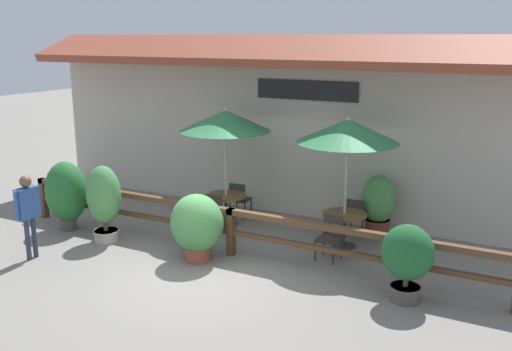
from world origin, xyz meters
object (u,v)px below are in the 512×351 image
object	(u,v)px
dining_table_near	(226,201)
patio_umbrella_near	(225,121)
patio_umbrella_middle	(348,131)
potted_plant_small_flowering	(104,199)
chair_near_wallside	(239,198)
pedestrian	(28,206)
dining_table_middle	(344,220)
potted_plant_entrance_palm	(66,193)
chair_near_streetside	(212,213)
chair_middle_wallside	(356,215)
chair_middle_streetside	(330,236)
potted_plant_broad_leaf	(407,257)
potted_plant_tall_tropical	(197,225)
potted_plant_corner_fern	(378,204)

from	to	relation	value
dining_table_near	patio_umbrella_near	bearing A→B (deg)	116.57
patio_umbrella_near	dining_table_near	size ratio (longest dim) A/B	2.96
patio_umbrella_middle	potted_plant_small_flowering	world-z (taller)	patio_umbrella_middle
patio_umbrella_near	chair_near_wallside	world-z (taller)	patio_umbrella_near
potted_plant_small_flowering	pedestrian	bearing A→B (deg)	-112.91
dining_table_middle	potted_plant_entrance_palm	distance (m)	6.07
chair_near_streetside	chair_middle_wallside	distance (m)	3.10
chair_near_streetside	chair_middle_streetside	xyz separation A→B (m)	(2.78, -0.15, 0.00)
patio_umbrella_middle	potted_plant_small_flowering	size ratio (longest dim) A/B	1.64
potted_plant_small_flowering	potted_plant_broad_leaf	xyz separation A→B (m)	(6.23, 0.15, -0.15)
patio_umbrella_middle	chair_middle_streetside	world-z (taller)	patio_umbrella_middle
chair_middle_wallside	potted_plant_small_flowering	size ratio (longest dim) A/B	0.52
potted_plant_small_flowering	potted_plant_tall_tropical	size ratio (longest dim) A/B	1.24
chair_near_streetside	chair_middle_streetside	size ratio (longest dim) A/B	1.00
chair_middle_wallside	potted_plant_broad_leaf	size ratio (longest dim) A/B	0.64
patio_umbrella_near	potted_plant_tall_tropical	size ratio (longest dim) A/B	2.03
patio_umbrella_near	potted_plant_entrance_palm	distance (m)	3.84
dining_table_middle	patio_umbrella_middle	bearing A→B (deg)	0.00
dining_table_near	chair_middle_wallside	size ratio (longest dim) A/B	1.08
chair_near_wallside	potted_plant_broad_leaf	xyz separation A→B (m)	(4.57, -2.60, 0.30)
chair_middle_wallside	pedestrian	bearing A→B (deg)	38.83
patio_umbrella_near	chair_near_streetside	xyz separation A→B (m)	(0.03, -0.66, -1.93)
dining_table_middle	potted_plant_broad_leaf	distance (m)	2.55
dining_table_near	potted_plant_small_flowering	xyz separation A→B (m)	(-1.68, -2.10, 0.35)
pedestrian	chair_near_wallside	bearing A→B (deg)	149.69
chair_near_wallside	dining_table_near	bearing A→B (deg)	86.80
dining_table_middle	potted_plant_small_flowering	size ratio (longest dim) A/B	0.56
dining_table_near	dining_table_middle	size ratio (longest dim) A/B	1.00
chair_near_wallside	patio_umbrella_middle	xyz separation A→B (m)	(2.86, -0.72, 1.93)
dining_table_near	pedestrian	world-z (taller)	pedestrian
dining_table_near	chair_near_wallside	size ratio (longest dim) A/B	1.08
potted_plant_broad_leaf	chair_near_wallside	bearing A→B (deg)	150.36
pedestrian	potted_plant_corner_fern	bearing A→B (deg)	127.05
dining_table_middle	potted_plant_tall_tropical	distance (m)	3.00
chair_middle_streetside	potted_plant_broad_leaf	size ratio (longest dim) A/B	0.64
patio_umbrella_near	potted_plant_corner_fern	size ratio (longest dim) A/B	2.00
dining_table_near	potted_plant_small_flowering	size ratio (longest dim) A/B	0.56
patio_umbrella_middle	chair_near_streetside	bearing A→B (deg)	-168.11
chair_near_wallside	pedestrian	size ratio (longest dim) A/B	0.51
patio_umbrella_middle	potted_plant_corner_fern	world-z (taller)	patio_umbrella_middle
potted_plant_broad_leaf	potted_plant_entrance_palm	world-z (taller)	potted_plant_entrance_palm
potted_plant_corner_fern	dining_table_middle	bearing A→B (deg)	-111.42
dining_table_near	potted_plant_broad_leaf	xyz separation A→B (m)	(4.54, -1.94, 0.20)
potted_plant_tall_tropical	potted_plant_entrance_palm	xyz separation A→B (m)	(-3.54, 0.15, 0.13)
chair_middle_wallside	potted_plant_entrance_palm	distance (m)	6.34
patio_umbrella_near	dining_table_near	distance (m)	1.82
chair_near_wallside	dining_table_middle	bearing A→B (deg)	160.29
patio_umbrella_near	potted_plant_broad_leaf	xyz separation A→B (m)	(4.54, -1.94, -1.62)
potted_plant_tall_tropical	chair_near_wallside	bearing A→B (deg)	102.96
patio_umbrella_near	potted_plant_small_flowering	distance (m)	3.06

